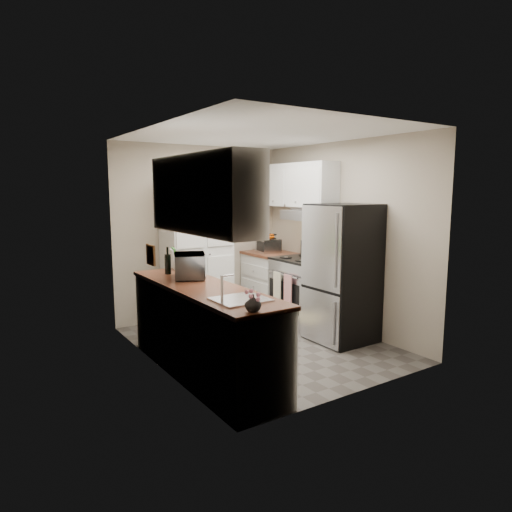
{
  "coord_description": "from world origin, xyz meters",
  "views": [
    {
      "loc": [
        -3.0,
        -4.44,
        1.87
      ],
      "look_at": [
        0.03,
        0.15,
        1.07
      ],
      "focal_mm": 32.0,
      "sensor_mm": 36.0,
      "label": 1
    }
  ],
  "objects_px": {
    "pantry_cabinet": "(197,252)",
    "refrigerator": "(342,273)",
    "microwave": "(190,266)",
    "toaster_oven": "(268,245)",
    "electric_range": "(303,290)",
    "wine_bottle": "(168,262)"
  },
  "relations": [
    {
      "from": "pantry_cabinet",
      "to": "refrigerator",
      "type": "xyz_separation_m",
      "value": [
        1.14,
        -1.73,
        -0.15
      ]
    },
    {
      "from": "microwave",
      "to": "refrigerator",
      "type": "bearing_deg",
      "value": -79.32
    },
    {
      "from": "refrigerator",
      "to": "toaster_oven",
      "type": "relative_size",
      "value": 4.64
    },
    {
      "from": "electric_range",
      "to": "microwave",
      "type": "xyz_separation_m",
      "value": [
        -1.88,
        -0.36,
        0.57
      ]
    },
    {
      "from": "electric_range",
      "to": "refrigerator",
      "type": "distance_m",
      "value": 0.88
    },
    {
      "from": "pantry_cabinet",
      "to": "refrigerator",
      "type": "distance_m",
      "value": 2.07
    },
    {
      "from": "refrigerator",
      "to": "microwave",
      "type": "xyz_separation_m",
      "value": [
        -1.85,
        0.44,
        0.2
      ]
    },
    {
      "from": "pantry_cabinet",
      "to": "refrigerator",
      "type": "bearing_deg",
      "value": -56.54
    },
    {
      "from": "microwave",
      "to": "toaster_oven",
      "type": "xyz_separation_m",
      "value": [
        1.87,
        1.19,
        -0.03
      ]
    },
    {
      "from": "microwave",
      "to": "wine_bottle",
      "type": "height_order",
      "value": "wine_bottle"
    },
    {
      "from": "electric_range",
      "to": "toaster_oven",
      "type": "xyz_separation_m",
      "value": [
        -0.02,
        0.83,
        0.55
      ]
    },
    {
      "from": "microwave",
      "to": "electric_range",
      "type": "bearing_deg",
      "value": -55.13
    },
    {
      "from": "pantry_cabinet",
      "to": "microwave",
      "type": "xyz_separation_m",
      "value": [
        -0.71,
        -1.29,
        0.05
      ]
    },
    {
      "from": "refrigerator",
      "to": "toaster_oven",
      "type": "height_order",
      "value": "refrigerator"
    },
    {
      "from": "toaster_oven",
      "to": "refrigerator",
      "type": "bearing_deg",
      "value": -78.69
    },
    {
      "from": "electric_range",
      "to": "wine_bottle",
      "type": "relative_size",
      "value": 4.0
    },
    {
      "from": "microwave",
      "to": "wine_bottle",
      "type": "distance_m",
      "value": 0.36
    },
    {
      "from": "electric_range",
      "to": "wine_bottle",
      "type": "height_order",
      "value": "wine_bottle"
    },
    {
      "from": "refrigerator",
      "to": "wine_bottle",
      "type": "relative_size",
      "value": 6.01
    },
    {
      "from": "wine_bottle",
      "to": "toaster_oven",
      "type": "height_order",
      "value": "wine_bottle"
    },
    {
      "from": "pantry_cabinet",
      "to": "electric_range",
      "type": "height_order",
      "value": "pantry_cabinet"
    },
    {
      "from": "refrigerator",
      "to": "toaster_oven",
      "type": "xyz_separation_m",
      "value": [
        0.02,
        1.63,
        0.18
      ]
    }
  ]
}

